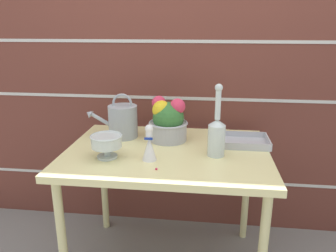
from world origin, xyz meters
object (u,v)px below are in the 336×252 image
watering_can (122,121)px  wire_tray (243,142)px  glass_decanter (217,134)px  crystal_pedestal_bowl (107,142)px  figurine_vase (149,146)px  flower_planter (168,121)px

watering_can → wire_tray: (0.70, -0.04, -0.09)m
glass_decanter → wire_tray: size_ratio=1.31×
crystal_pedestal_bowl → figurine_vase: (0.22, -0.00, -0.01)m
flower_planter → wire_tray: 0.44m
crystal_pedestal_bowl → glass_decanter: glass_decanter is taller
crystal_pedestal_bowl → figurine_vase: 0.22m
glass_decanter → figurine_vase: 0.34m
figurine_vase → wire_tray: bearing=30.7°
watering_can → figurine_vase: bearing=-56.0°
watering_can → flower_planter: size_ratio=1.24×
watering_can → glass_decanter: bearing=-22.4°
flower_planter → crystal_pedestal_bowl: bearing=-132.3°
watering_can → crystal_pedestal_bowl: bearing=-89.7°
crystal_pedestal_bowl → wire_tray: bearing=22.1°
glass_decanter → wire_tray: (0.15, 0.19, -0.11)m
crystal_pedestal_bowl → figurine_vase: figurine_vase is taller
crystal_pedestal_bowl → wire_tray: crystal_pedestal_bowl is taller
watering_can → crystal_pedestal_bowl: 0.32m
flower_planter → figurine_vase: 0.31m
flower_planter → glass_decanter: 0.34m
watering_can → wire_tray: bearing=-3.0°
glass_decanter → figurine_vase: bearing=-163.4°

